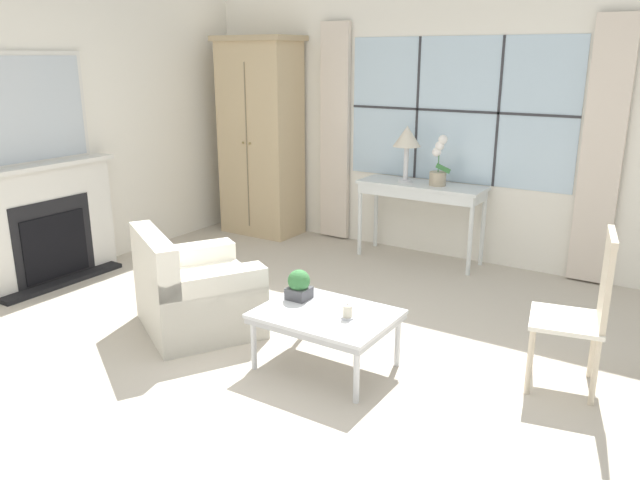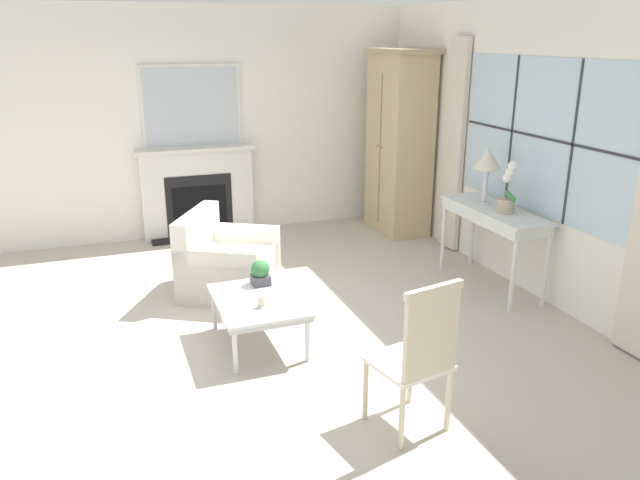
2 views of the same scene
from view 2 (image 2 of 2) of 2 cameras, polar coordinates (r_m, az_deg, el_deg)
ground_plane at (r=5.44m, az=-7.98°, el=-8.68°), size 14.00×14.00×0.00m
wall_back_windowed at (r=6.29m, az=19.61°, el=7.54°), size 7.20×0.14×2.80m
wall_left at (r=8.01m, az=-8.92°, el=10.55°), size 0.06×7.20×2.80m
fireplace at (r=7.96m, az=-11.17°, el=5.14°), size 0.34×1.46×2.12m
armoire at (r=8.02m, az=7.25°, el=8.83°), size 0.98×0.58×2.29m
console_table at (r=6.42m, az=15.62°, el=2.01°), size 1.30×0.45×0.82m
table_lamp at (r=6.44m, az=15.05°, el=7.03°), size 0.28×0.28×0.58m
potted_orchid at (r=6.22m, az=16.78°, el=4.12°), size 0.21×0.17×0.51m
armchair_upholstered at (r=6.25m, az=-8.51°, el=-2.25°), size 1.20×1.16×0.81m
side_chair_wooden at (r=3.97m, az=9.08°, el=-10.01°), size 0.52×0.52×1.06m
coffee_table at (r=5.12m, az=-5.69°, el=-5.80°), size 0.91×0.68×0.41m
potted_plant_small at (r=5.35m, az=-5.47°, el=-2.99°), size 0.16×0.16×0.22m
pillar_candle at (r=4.93m, az=-5.33°, el=-5.70°), size 0.09×0.09×0.10m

